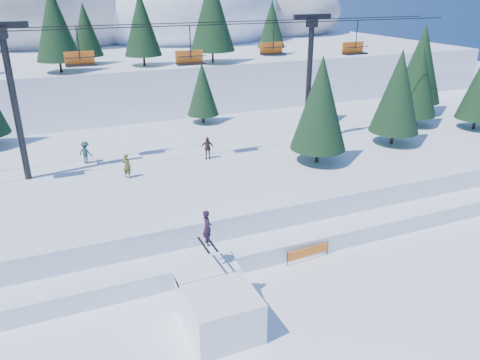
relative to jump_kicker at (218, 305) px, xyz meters
name	(u,v)px	position (x,y,z in m)	size (l,w,h in m)	color
ground	(257,338)	(1.28, -1.53, -1.17)	(160.00, 160.00, 0.00)	white
mid_shelf	(158,176)	(1.28, 16.47, 0.08)	(70.00, 22.00, 2.50)	white
berm	(200,245)	(1.28, 6.47, -0.62)	(70.00, 6.00, 1.10)	white
mountain_ridge	(44,20)	(-3.80, 71.83, 8.47)	(119.00, 60.06, 26.46)	white
jump_kicker	(218,305)	(0.00, 0.00, 0.00)	(3.09, 4.33, 5.31)	white
chairlift	(167,69)	(2.53, 16.51, 8.15)	(46.00, 3.21, 10.28)	black
conifer_stand	(169,100)	(2.58, 16.67, 5.82)	(63.65, 17.92, 9.48)	black
distant_skiers	(176,147)	(2.91, 16.72, 2.17)	(21.69, 5.09, 1.73)	#4D4A1D
banner_near	(308,252)	(6.78, 3.25, -0.63)	(2.85, 0.25, 0.90)	black
banner_far	(353,227)	(11.03, 4.77, -0.63)	(2.81, 0.61, 0.90)	black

